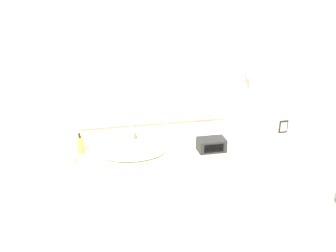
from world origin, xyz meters
The scene contains 9 objects.
wall_back centered at (-0.01, 0.59, 1.28)m, with size 8.00×0.18×2.55m.
vanity_counter centered at (0.00, 0.29, 0.46)m, with size 2.11×0.55×0.92m.
sink_basin centered at (-0.40, 0.27, 0.94)m, with size 0.50×0.38×0.17m.
soap_bottle centered at (-0.80, 0.37, 0.99)m, with size 0.05×0.06×0.17m.
appliance_box centered at (0.21, 0.20, 0.97)m, with size 0.22×0.14×0.10m.
picture_frame centered at (0.94, 0.41, 0.97)m, with size 0.08×0.01×0.12m.
hand_towel_near_sink centered at (0.46, 0.40, 0.94)m, with size 0.14×0.12×0.05m.
hand_towel_far_corner centered at (-0.92, 0.22, 0.93)m, with size 0.16×0.14×0.03m.
metal_tray centered at (0.63, 0.18, 0.92)m, with size 0.19×0.09×0.01m.
Camera 1 is at (-0.66, -2.36, 2.24)m, focal length 40.00 mm.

